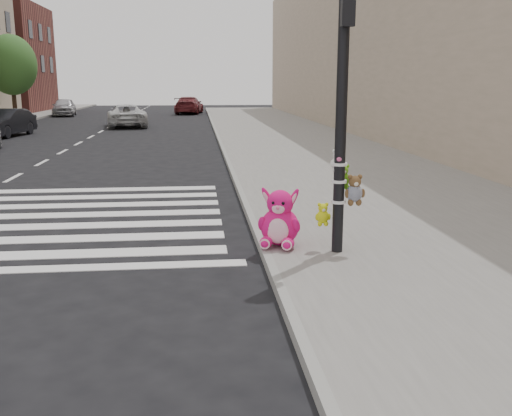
{
  "coord_description": "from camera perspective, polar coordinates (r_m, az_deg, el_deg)",
  "views": [
    {
      "loc": [
        0.57,
        -6.15,
        2.6
      ],
      "look_at": [
        1.43,
        2.12,
        0.75
      ],
      "focal_mm": 40.0,
      "sensor_mm": 36.0,
      "label": 1
    }
  ],
  "objects": [
    {
      "name": "car_white_near",
      "position": [
        34.69,
        -12.82,
        9.0
      ],
      "size": [
        2.85,
        4.98,
        1.31
      ],
      "primitive_type": "imported",
      "rotation": [
        0.0,
        0.0,
        3.29
      ],
      "color": "silver",
      "rests_on": "ground"
    },
    {
      "name": "curb_edge",
      "position": [
        16.37,
        -2.43,
        3.63
      ],
      "size": [
        0.12,
        80.0,
        0.15
      ],
      "primitive_type": "cube",
      "color": "gray",
      "rests_on": "ground"
    },
    {
      "name": "red_teddy",
      "position": [
        8.95,
        2.2,
        -2.79
      ],
      "size": [
        0.15,
        0.13,
        0.19
      ],
      "primitive_type": null,
      "rotation": [
        0.0,
        0.0,
        0.35
      ],
      "color": "red",
      "rests_on": "sidewalk_near"
    },
    {
      "name": "car_dark_far",
      "position": [
        30.31,
        -23.79,
        7.8
      ],
      "size": [
        2.02,
        4.18,
        1.32
      ],
      "primitive_type": "imported",
      "rotation": [
        0.0,
        0.0,
        -0.16
      ],
      "color": "black",
      "rests_on": "ground"
    },
    {
      "name": "signal_pole",
      "position": [
        8.26,
        8.61,
        6.73
      ],
      "size": [
        0.69,
        0.49,
        4.0
      ],
      "color": "black",
      "rests_on": "sidewalk_near"
    },
    {
      "name": "bld_near",
      "position": [
        28.07,
        15.5,
        16.99
      ],
      "size": [
        5.0,
        60.0,
        10.0
      ],
      "primitive_type": "cube",
      "color": "tan",
      "rests_on": "ground"
    },
    {
      "name": "car_maroon_near",
      "position": [
        48.17,
        -6.71,
        10.17
      ],
      "size": [
        2.54,
        5.02,
        1.4
      ],
      "primitive_type": "imported",
      "rotation": [
        0.0,
        0.0,
        3.02
      ],
      "color": "maroon",
      "rests_on": "ground"
    },
    {
      "name": "ground",
      "position": [
        6.7,
        -10.49,
        -10.51
      ],
      "size": [
        120.0,
        120.0,
        0.0
      ],
      "primitive_type": "plane",
      "color": "black",
      "rests_on": "ground"
    },
    {
      "name": "tree_far_c",
      "position": [
        40.89,
        -23.29,
        13.0
      ],
      "size": [
        3.2,
        3.2,
        5.44
      ],
      "color": "#382619",
      "rests_on": "sidewalk_far"
    },
    {
      "name": "sidewalk_near",
      "position": [
        16.93,
        9.33,
        3.77
      ],
      "size": [
        7.0,
        80.0,
        0.14
      ],
      "primitive_type": "cube",
      "color": "slate",
      "rests_on": "ground"
    },
    {
      "name": "pink_bunny",
      "position": [
        8.66,
        2.37,
        -1.4
      ],
      "size": [
        0.73,
        0.8,
        0.92
      ],
      "rotation": [
        0.0,
        0.0,
        -0.31
      ],
      "color": "#E71373",
      "rests_on": "sidewalk_near"
    },
    {
      "name": "car_silver_deep",
      "position": [
        47.13,
        -18.64,
        9.55
      ],
      "size": [
        2.15,
        4.22,
        1.38
      ],
      "primitive_type": "imported",
      "rotation": [
        0.0,
        0.0,
        0.13
      ],
      "color": "#B5B4B9",
      "rests_on": "ground"
    },
    {
      "name": "bld_far_e",
      "position": [
        54.6,
        -23.74,
        13.49
      ],
      "size": [
        6.0,
        10.0,
        9.0
      ],
      "primitive_type": "cube",
      "color": "brown",
      "rests_on": "ground"
    }
  ]
}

